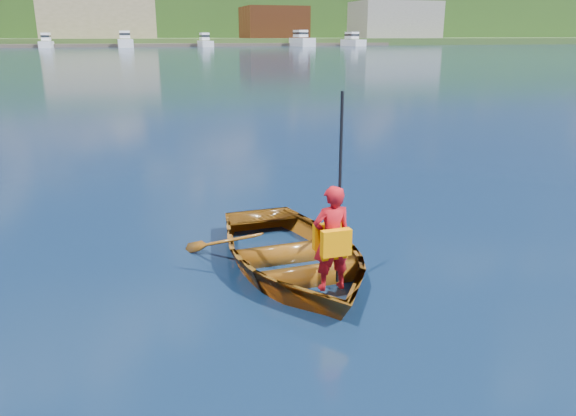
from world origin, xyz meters
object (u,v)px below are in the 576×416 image
object	(u,v)px
marina_yachts	(110,42)
rowboat	(292,254)
dock	(104,45)
child_paddler	(332,238)

from	to	relation	value
marina_yachts	rowboat	bearing A→B (deg)	-88.92
marina_yachts	dock	bearing A→B (deg)	109.31
rowboat	dock	xyz separation A→B (m)	(-4.33, 147.29, 0.19)
dock	rowboat	bearing A→B (deg)	-88.32
rowboat	marina_yachts	xyz separation A→B (m)	(-2.68, 142.59, 1.16)
dock	marina_yachts	bearing A→B (deg)	-70.69
child_paddler	marina_yachts	world-z (taller)	marina_yachts
child_paddler	marina_yachts	distance (m)	143.51
rowboat	dock	size ratio (longest dim) A/B	0.02
child_paddler	dock	distance (m)	148.25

